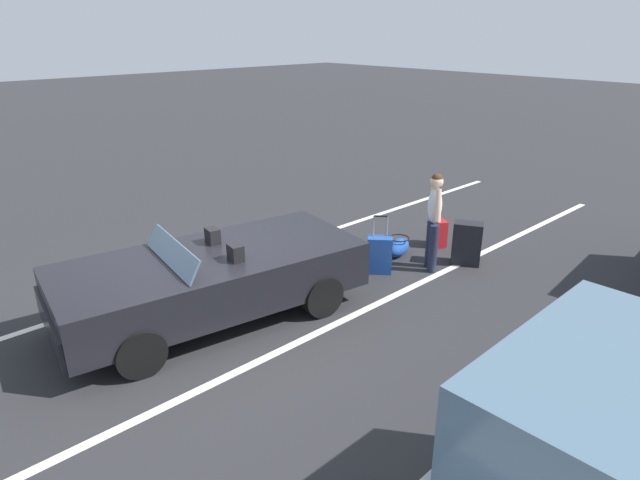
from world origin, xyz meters
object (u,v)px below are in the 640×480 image
convertible_car (198,282)px  traveler_person (434,217)px  suitcase_medium_bright (379,255)px  duffel_bag (399,247)px  suitcase_small_carryon (438,233)px  suitcase_large_black (467,243)px

convertible_car → traveler_person: 3.92m
suitcase_medium_bright → duffel_bag: (-0.79, -0.24, -0.16)m
suitcase_medium_bright → duffel_bag: suitcase_medium_bright is taller
suitcase_small_carryon → suitcase_large_black: bearing=-85.5°
convertible_car → suitcase_small_carryon: 4.75m
suitcase_large_black → traveler_person: 0.89m
suitcase_medium_bright → convertible_car: bearing=-54.6°
convertible_car → suitcase_small_carryon: size_ratio=6.20×
suitcase_medium_bright → suitcase_small_carryon: suitcase_medium_bright is taller
convertible_car → suitcase_large_black: 4.60m
suitcase_small_carryon → convertible_car: bearing=-160.2°
convertible_car → suitcase_large_black: size_ratio=5.88×
suitcase_medium_bright → duffel_bag: bearing=153.8°
suitcase_medium_bright → traveler_person: size_ratio=0.59×
duffel_bag → traveler_person: bearing=85.1°
traveler_person → suitcase_small_carryon: bearing=-110.2°
suitcase_medium_bright → duffel_bag: 0.84m
traveler_person → suitcase_medium_bright: bearing=5.9°
convertible_car → suitcase_large_black: convertible_car is taller
suitcase_large_black → suitcase_small_carryon: (-0.33, -0.82, -0.12)m
suitcase_large_black → duffel_bag: 1.18m
suitcase_medium_bright → suitcase_small_carryon: size_ratio=1.39×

